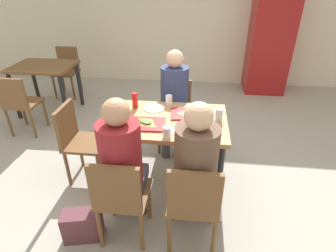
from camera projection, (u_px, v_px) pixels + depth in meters
The scene contains 27 objects.
ground_plane at pixel (168, 182), 2.97m from camera, with size 10.00×10.00×0.02m, color #9E998E.
back_wall at pixel (187, 9), 5.04m from camera, with size 10.00×0.10×2.80m, color beige.
main_table at pixel (168, 129), 2.64m from camera, with size 1.12×0.78×0.77m.
chair_near_left at pixel (120, 195), 2.08m from camera, with size 0.40×0.40×0.85m.
chair_near_right at pixel (194, 202), 2.03m from camera, with size 0.40×0.40×0.85m.
chair_far_side at pixel (175, 109), 3.39m from camera, with size 0.40×0.40×0.85m.
chair_left_end at pixel (78, 137), 2.81m from camera, with size 0.40×0.40×0.85m.
person_in_red at pixel (122, 159), 2.08m from camera, with size 0.32×0.42×1.26m.
person_in_brown_jacket at pixel (196, 164), 2.03m from camera, with size 0.32×0.42×1.26m.
person_far_side at pixel (174, 95), 3.15m from camera, with size 0.32×0.42×1.26m.
tray_red_near at pixel (145, 124), 2.48m from camera, with size 0.36×0.26×0.02m, color red.
tray_red_far at pixel (189, 114), 2.67m from camera, with size 0.36×0.26×0.02m, color red.
paper_plate_center at pixel (154, 108), 2.79m from camera, with size 0.22×0.22×0.01m, color white.
paper_plate_near_edge at pixel (184, 131), 2.38m from camera, with size 0.22×0.22×0.01m, color white.
pizza_slice_a at pixel (145, 122), 2.49m from camera, with size 0.23×0.21×0.02m.
pizza_slice_b at pixel (191, 113), 2.65m from camera, with size 0.21×0.16×0.02m.
plastic_cup_a at pixel (169, 100), 2.85m from camera, with size 0.07×0.07×0.10m, color white.
plastic_cup_b at pixel (167, 132), 2.27m from camera, with size 0.07×0.07×0.10m, color white.
plastic_cup_c at pixel (123, 109), 2.66m from camera, with size 0.07×0.07×0.10m, color white.
soda_can at pixel (219, 115), 2.53m from camera, with size 0.07×0.07×0.12m, color #B7BCC6.
condiment_bottle at pixel (135, 100), 2.77m from camera, with size 0.06×0.06×0.16m, color red.
foil_bundle at pixel (118, 113), 2.59m from camera, with size 0.10×0.10×0.10m, color silver.
handbag at pixel (83, 225), 2.28m from camera, with size 0.32×0.16×0.28m, color #592D38.
drink_fridge at pixel (270, 40), 4.82m from camera, with size 0.70×0.60×1.90m, color maroon.
background_table at pixel (45, 74), 4.16m from camera, with size 0.90×0.70×0.77m.
background_chair_near at pixel (19, 102), 3.59m from camera, with size 0.40×0.40×0.85m.
background_chair_far at pixel (67, 68), 4.86m from camera, with size 0.40×0.40×0.85m.
Camera 1 is at (0.26, -2.27, 1.99)m, focal length 29.05 mm.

